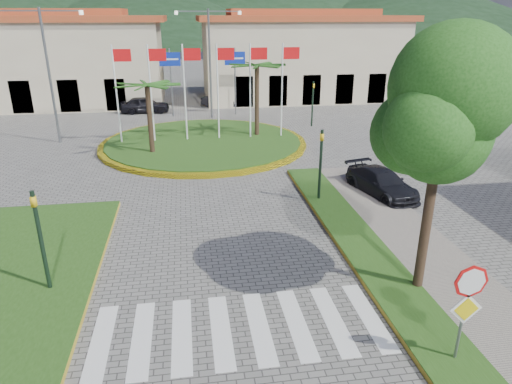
{
  "coord_description": "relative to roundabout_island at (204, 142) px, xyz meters",
  "views": [
    {
      "loc": [
        -0.97,
        -5.68,
        7.63
      ],
      "look_at": [
        1.13,
        8.0,
        2.21
      ],
      "focal_mm": 32.0,
      "sensor_mm": 36.0,
      "label": 1
    }
  ],
  "objects": [
    {
      "name": "sidewalk_right",
      "position": [
        6.0,
        -20.0,
        -0.1
      ],
      "size": [
        4.0,
        28.0,
        0.15
      ],
      "primitive_type": "cube",
      "color": "gray",
      "rests_on": "ground"
    },
    {
      "name": "verge_right",
      "position": [
        4.8,
        -20.0,
        -0.08
      ],
      "size": [
        1.6,
        28.0,
        0.18
      ],
      "primitive_type": "cube",
      "color": "#244914",
      "rests_on": "ground"
    },
    {
      "name": "crosswalk",
      "position": [
        -0.0,
        -18.0,
        -0.17
      ],
      "size": [
        8.0,
        3.0,
        0.01
      ],
      "primitive_type": "cube",
      "color": "silver",
      "rests_on": "ground"
    },
    {
      "name": "roundabout_island",
      "position": [
        0.0,
        0.0,
        0.0
      ],
      "size": [
        12.7,
        12.7,
        6.0
      ],
      "color": "yellow",
      "rests_on": "ground"
    },
    {
      "name": "stop_sign",
      "position": [
        4.9,
        -20.04,
        1.62
      ],
      "size": [
        0.8,
        0.11,
        2.65
      ],
      "color": "slate",
      "rests_on": "ground"
    },
    {
      "name": "deciduous_tree",
      "position": [
        5.5,
        -17.0,
        5.0
      ],
      "size": [
        3.6,
        3.6,
        6.8
      ],
      "color": "black",
      "rests_on": "ground"
    },
    {
      "name": "traffic_light_left",
      "position": [
        -5.2,
        -15.5,
        1.77
      ],
      "size": [
        0.15,
        0.18,
        3.2
      ],
      "color": "black",
      "rests_on": "ground"
    },
    {
      "name": "traffic_light_right",
      "position": [
        4.5,
        -10.0,
        1.77
      ],
      "size": [
        0.15,
        0.18,
        3.2
      ],
      "color": "black",
      "rests_on": "ground"
    },
    {
      "name": "traffic_light_far",
      "position": [
        8.0,
        4.0,
        1.77
      ],
      "size": [
        0.18,
        0.15,
        3.2
      ],
      "color": "black",
      "rests_on": "ground"
    },
    {
      "name": "direction_sign_west",
      "position": [
        -2.0,
        8.97,
        3.36
      ],
      "size": [
        1.6,
        0.14,
        5.2
      ],
      "color": "slate",
      "rests_on": "ground"
    },
    {
      "name": "direction_sign_east",
      "position": [
        3.0,
        8.97,
        3.36
      ],
      "size": [
        1.6,
        0.14,
        5.2
      ],
      "color": "slate",
      "rests_on": "ground"
    },
    {
      "name": "street_lamp_centre",
      "position": [
        1.0,
        8.0,
        4.32
      ],
      "size": [
        4.8,
        0.16,
        8.0
      ],
      "color": "slate",
      "rests_on": "ground"
    },
    {
      "name": "street_lamp_west",
      "position": [
        -9.0,
        2.0,
        4.32
      ],
      "size": [
        4.8,
        0.16,
        8.0
      ],
      "color": "slate",
      "rests_on": "ground"
    },
    {
      "name": "building_left",
      "position": [
        -14.0,
        16.0,
        3.73
      ],
      "size": [
        23.32,
        9.54,
        8.05
      ],
      "color": "#BFB090",
      "rests_on": "ground"
    },
    {
      "name": "building_right",
      "position": [
        10.0,
        16.0,
        3.73
      ],
      "size": [
        19.08,
        9.54,
        8.05
      ],
      "color": "#BFB090",
      "rests_on": "ground"
    },
    {
      "name": "hill_far_east",
      "position": [
        70.0,
        113.0,
        8.83
      ],
      "size": [
        120.0,
        120.0,
        18.0
      ],
      "primitive_type": "cone",
      "color": "black",
      "rests_on": "ground"
    },
    {
      "name": "hill_near_back",
      "position": [
        -10.0,
        108.0,
        7.83
      ],
      "size": [
        110.0,
        110.0,
        16.0
      ],
      "primitive_type": "cone",
      "color": "black",
      "rests_on": "ground"
    },
    {
      "name": "white_van",
      "position": [
        -13.68,
        14.44,
        0.36
      ],
      "size": [
        4.13,
        2.56,
        1.07
      ],
      "primitive_type": "imported",
      "rotation": [
        0.0,
        0.0,
        1.35
      ],
      "color": "silver",
      "rests_on": "ground"
    },
    {
      "name": "car_dark_a",
      "position": [
        -4.3,
        10.76,
        0.49
      ],
      "size": [
        3.93,
        1.62,
        1.33
      ],
      "primitive_type": "imported",
      "rotation": [
        0.0,
        0.0,
        1.58
      ],
      "color": "black",
      "rests_on": "ground"
    },
    {
      "name": "car_dark_b",
      "position": [
        2.0,
        12.59,
        0.35
      ],
      "size": [
        3.36,
        2.31,
        1.05
      ],
      "primitive_type": "imported",
      "rotation": [
        0.0,
        0.0,
        1.15
      ],
      "color": "black",
      "rests_on": "ground"
    },
    {
      "name": "car_side_right",
      "position": [
        7.5,
        -9.63,
        0.41
      ],
      "size": [
        2.58,
        4.32,
        1.17
      ],
      "primitive_type": "imported",
      "rotation": [
        0.0,
        0.0,
        0.25
      ],
      "color": "black",
      "rests_on": "ground"
    }
  ]
}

